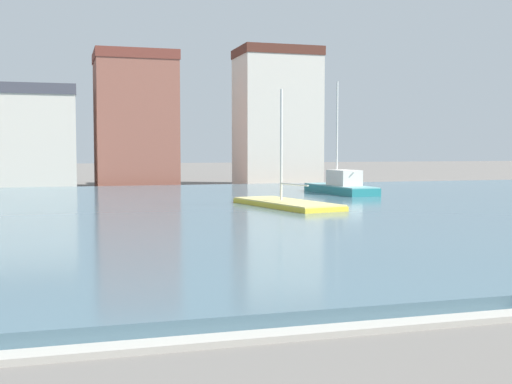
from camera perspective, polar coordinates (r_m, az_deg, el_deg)
harbor_water at (r=31.20m, az=-11.81°, el=-1.87°), size 83.63×40.72×0.38m
quay_edge_coping at (r=11.10m, az=-2.68°, el=-12.67°), size 83.63×0.50×0.12m
sailboat_teal at (r=42.65m, az=6.99°, el=0.26°), size 2.46×7.71×7.50m
sailboat_yellow at (r=32.94m, az=2.02°, el=-1.24°), size 3.84×8.34×6.14m
townhouse_wide_warehouse at (r=55.14m, az=-18.74°, el=4.43°), size 6.56×7.84×8.07m
townhouse_end_terrace at (r=55.22m, az=-10.39°, el=6.12°), size 6.56×5.76×11.06m
townhouse_narrow_midrow at (r=58.92m, az=1.82°, el=6.51°), size 7.07×5.37×12.07m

